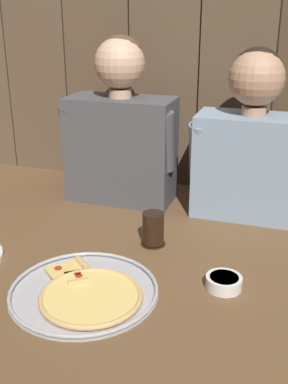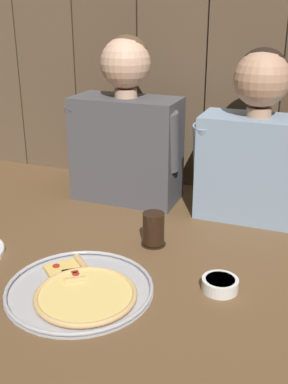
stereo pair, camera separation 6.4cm
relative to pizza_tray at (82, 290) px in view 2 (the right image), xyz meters
name	(u,v)px [view 2 (the right image)]	position (x,y,z in m)	size (l,w,h in m)	color
ground_plane	(141,265)	(0.09, 0.19, -0.01)	(3.20, 3.20, 0.00)	brown
pizza_tray	(82,290)	(0.00, 0.00, 0.00)	(0.38, 0.38, 0.03)	#B2B2B7
drinking_glass	(153,229)	(0.08, 0.32, 0.04)	(0.08, 0.08, 0.10)	black
dipping_bowl	(220,284)	(0.32, 0.14, 0.01)	(0.09, 0.09, 0.03)	white
diner_left	(126,128)	(-0.14, 0.64, 0.26)	(0.42, 0.19, 0.59)	#4C4C51
diner_right	(256,143)	(0.32, 0.64, 0.25)	(0.40, 0.20, 0.56)	#849EB7
wooden_backdrop_wall	(210,7)	(0.09, 0.86, 0.67)	(2.19, 0.03, 1.35)	brown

